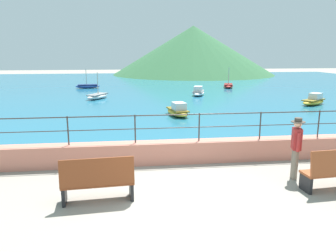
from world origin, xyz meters
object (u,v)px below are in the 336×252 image
object	(u,v)px
boat_2	(98,96)
boat_3	(198,92)
boat_4	(178,111)
bench_main	(98,180)
boat_1	(88,86)
boat_0	(314,101)
boat_5	(228,86)
person_walking	(296,145)

from	to	relation	value
boat_2	boat_3	distance (m)	7.95
boat_4	bench_main	bearing A→B (deg)	-108.77
boat_1	boat_4	size ratio (longest dim) A/B	0.98
boat_0	boat_3	size ratio (longest dim) A/B	0.97
bench_main	boat_3	world-z (taller)	bench_main
boat_3	boat_4	xyz separation A→B (m)	(-2.95, -8.29, 0.00)
bench_main	boat_5	world-z (taller)	boat_5
person_walking	boat_4	xyz separation A→B (m)	(-1.87, 9.40, -0.65)
boat_4	person_walking	bearing A→B (deg)	-78.74
bench_main	boat_4	bearing A→B (deg)	71.23
boat_3	boat_4	distance (m)	8.80
boat_4	boat_5	xyz separation A→B (m)	(7.10, 13.67, -0.06)
person_walking	boat_0	size ratio (longest dim) A/B	0.73
person_walking	boat_4	bearing A→B (deg)	101.26
boat_0	boat_2	bearing A→B (deg)	162.13
boat_3	boat_0	bearing A→B (deg)	-40.44
boat_5	boat_0	bearing A→B (deg)	-77.49
bench_main	boat_3	bearing A→B (deg)	70.87
boat_0	boat_5	distance (m)	11.27
boat_0	boat_4	distance (m)	9.91
person_walking	boat_2	size ratio (longest dim) A/B	0.71
boat_1	boat_3	distance (m)	11.54
bench_main	boat_0	bearing A→B (deg)	44.79
person_walking	boat_0	world-z (taller)	person_walking
boat_5	person_walking	bearing A→B (deg)	-102.77
person_walking	boat_1	size ratio (longest dim) A/B	0.74
boat_5	bench_main	bearing A→B (deg)	-113.87
boat_0	boat_5	size ratio (longest dim) A/B	0.98
boat_2	boat_5	xyz separation A→B (m)	(12.05, 6.33, 0.00)
boat_2	person_walking	bearing A→B (deg)	-67.84
person_walking	boat_1	distance (m)	25.75
boat_4	boat_5	bearing A→B (deg)	62.54
bench_main	boat_4	size ratio (longest dim) A/B	0.72
boat_0	boat_4	size ratio (longest dim) A/B	0.99
boat_5	boat_2	bearing A→B (deg)	-152.28
boat_0	boat_1	world-z (taller)	boat_1
bench_main	boat_5	xyz separation A→B (m)	(10.60, 23.95, -0.30)
boat_5	boat_4	bearing A→B (deg)	-117.46
boat_2	boat_0	bearing A→B (deg)	-17.87
boat_1	boat_5	xyz separation A→B (m)	(13.60, -1.26, 0.00)
boat_0	boat_4	bearing A→B (deg)	-164.37
boat_0	boat_2	distance (m)	15.23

